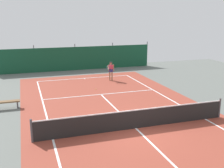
# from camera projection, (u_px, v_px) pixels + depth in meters

# --- Properties ---
(ground_plane) EXTENTS (36.00, 36.00, 0.00)m
(ground_plane) POSITION_uv_depth(u_px,v_px,m) (136.00, 128.00, 13.82)
(ground_plane) COLOR slate
(court_surface) EXTENTS (11.02, 26.60, 0.01)m
(court_surface) POSITION_uv_depth(u_px,v_px,m) (136.00, 128.00, 13.82)
(court_surface) COLOR brown
(court_surface) RESTS_ON ground
(tennis_net) EXTENTS (10.12, 0.10, 1.10)m
(tennis_net) POSITION_uv_depth(u_px,v_px,m) (136.00, 119.00, 13.69)
(tennis_net) COLOR black
(tennis_net) RESTS_ON ground
(back_fence) EXTENTS (16.30, 0.98, 2.70)m
(back_fence) POSITION_uv_depth(u_px,v_px,m) (75.00, 63.00, 28.86)
(back_fence) COLOR #14472D
(back_fence) RESTS_ON ground
(tennis_player) EXTENTS (0.79, 0.69, 1.64)m
(tennis_player) POSITION_uv_depth(u_px,v_px,m) (111.00, 70.00, 23.74)
(tennis_player) COLOR #9E7051
(tennis_player) RESTS_ON ground
(tennis_ball_near_player) EXTENTS (0.07, 0.07, 0.07)m
(tennis_ball_near_player) POSITION_uv_depth(u_px,v_px,m) (165.00, 110.00, 16.37)
(tennis_ball_near_player) COLOR #CCDB33
(tennis_ball_near_player) RESTS_ON ground
(tennis_ball_midcourt) EXTENTS (0.07, 0.07, 0.07)m
(tennis_ball_midcourt) POSITION_uv_depth(u_px,v_px,m) (103.00, 75.00, 25.97)
(tennis_ball_midcourt) COLOR #CCDB33
(tennis_ball_midcourt) RESTS_ON ground
(tennis_ball_by_sideline) EXTENTS (0.07, 0.07, 0.07)m
(tennis_ball_by_sideline) POSITION_uv_depth(u_px,v_px,m) (96.00, 89.00, 21.06)
(tennis_ball_by_sideline) COLOR #CCDB33
(tennis_ball_by_sideline) RESTS_ON ground
(parked_car) EXTENTS (2.23, 4.31, 1.68)m
(parked_car) POSITION_uv_depth(u_px,v_px,m) (93.00, 57.00, 32.05)
(parked_car) COLOR silver
(parked_car) RESTS_ON ground
(courtside_bench) EXTENTS (1.60, 0.40, 0.49)m
(courtside_bench) POSITION_uv_depth(u_px,v_px,m) (6.00, 103.00, 16.62)
(courtside_bench) COLOR brown
(courtside_bench) RESTS_ON ground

